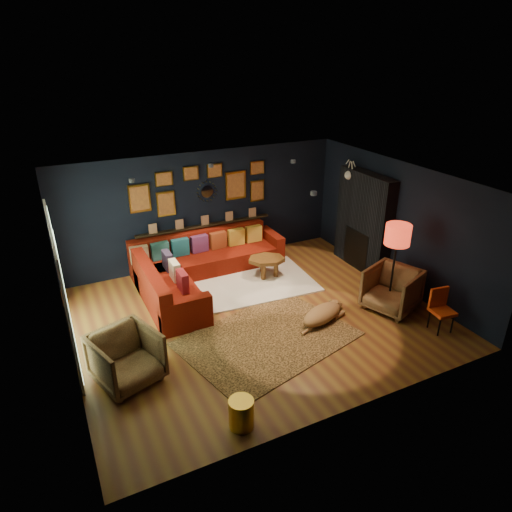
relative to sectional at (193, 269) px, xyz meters
name	(u,v)px	position (x,y,z in m)	size (l,w,h in m)	color
floor	(257,316)	(0.61, -1.81, -0.32)	(6.50, 6.50, 0.00)	brown
room_walls	(257,239)	(0.61, -1.81, 1.27)	(6.50, 6.50, 6.50)	black
sectional	(193,269)	(0.00, 0.00, 0.00)	(3.41, 2.69, 0.86)	maroon
ledge	(205,225)	(0.61, 0.87, 0.60)	(3.20, 0.12, 0.04)	black
gallery_wall	(202,187)	(0.60, 0.91, 1.48)	(3.15, 0.04, 1.02)	gold
sunburst_mirror	(207,191)	(0.71, 0.91, 1.38)	(0.47, 0.16, 0.47)	silver
fireplace	(363,225)	(3.71, -0.91, 0.70)	(0.31, 1.60, 2.20)	black
deer_head	(355,174)	(3.75, -0.41, 1.73)	(0.50, 0.28, 0.45)	white
sliding_door	(62,288)	(-2.60, -1.21, 0.78)	(0.06, 2.80, 2.20)	white
ceiling_spots	(237,174)	(0.61, -1.01, 2.24)	(3.30, 2.50, 0.06)	black
shag_rug	(253,282)	(1.14, -0.57, -0.31)	(2.49, 1.81, 0.03)	white
leopard_rug	(267,339)	(0.46, -2.55, -0.31)	(2.85, 2.03, 0.02)	#B47C42
coffee_table	(267,261)	(1.54, -0.42, 0.04)	(0.98, 0.85, 0.41)	brown
pouf	(190,305)	(-0.50, -1.23, -0.10)	(0.59, 0.59, 0.39)	maroon
armchair_left	(126,356)	(-1.94, -2.57, 0.14)	(0.89, 0.84, 0.92)	#AC7543
armchair_right	(392,288)	(3.06, -2.68, 0.14)	(0.90, 0.84, 0.92)	#AC7543
gold_stool	(241,413)	(-0.77, -4.16, -0.11)	(0.34, 0.34, 0.43)	gold
orange_chair	(441,306)	(3.37, -3.60, 0.14)	(0.41, 0.41, 0.79)	black
floor_lamp	(397,238)	(3.11, -2.59, 1.12)	(0.47, 0.47, 1.71)	black
dog	(322,312)	(1.61, -2.50, -0.10)	(1.31, 0.64, 0.41)	#9F7441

